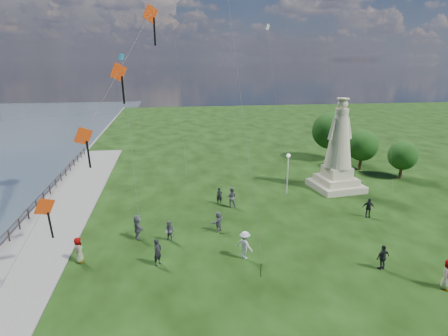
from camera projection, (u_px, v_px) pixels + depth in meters
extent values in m
cube|color=slate|center=(7.00, 245.00, 26.94)|extent=(0.30, 160.00, 0.60)
cube|color=slate|center=(34.00, 253.00, 25.33)|extent=(5.00, 60.00, 0.10)
cylinder|color=black|center=(9.00, 236.00, 26.77)|extent=(0.11, 0.11, 1.00)
cylinder|color=black|center=(19.00, 224.00, 28.67)|extent=(0.11, 0.11, 1.00)
cylinder|color=black|center=(28.00, 214.00, 30.57)|extent=(0.11, 0.11, 1.00)
cylinder|color=black|center=(36.00, 205.00, 32.47)|extent=(0.11, 0.11, 1.00)
cylinder|color=black|center=(44.00, 197.00, 34.37)|extent=(0.11, 0.11, 1.00)
cylinder|color=black|center=(50.00, 190.00, 36.27)|extent=(0.11, 0.11, 1.00)
cylinder|color=black|center=(56.00, 184.00, 38.17)|extent=(0.11, 0.11, 1.00)
cylinder|color=black|center=(61.00, 178.00, 40.07)|extent=(0.11, 0.11, 1.00)
cylinder|color=black|center=(66.00, 172.00, 41.97)|extent=(0.11, 0.11, 1.00)
cylinder|color=black|center=(70.00, 167.00, 43.87)|extent=(0.11, 0.11, 1.00)
cylinder|color=black|center=(74.00, 163.00, 45.77)|extent=(0.11, 0.11, 1.00)
cylinder|color=black|center=(78.00, 159.00, 47.67)|extent=(0.11, 0.11, 1.00)
cylinder|color=black|center=(81.00, 155.00, 49.57)|extent=(0.11, 0.11, 1.00)
cylinder|color=black|center=(84.00, 152.00, 51.47)|extent=(0.11, 0.11, 1.00)
cube|color=black|center=(8.00, 230.00, 26.64)|extent=(0.06, 52.00, 0.06)
cube|color=black|center=(9.00, 235.00, 26.76)|extent=(0.06, 52.00, 0.06)
cube|color=tan|center=(336.00, 186.00, 38.08)|extent=(5.05, 5.05, 0.64)
cube|color=tan|center=(336.00, 180.00, 37.90)|extent=(3.85, 3.85, 0.64)
cube|color=tan|center=(337.00, 172.00, 37.67)|extent=(2.65, 2.65, 1.07)
cylinder|color=tan|center=(342.00, 111.00, 35.97)|extent=(1.44, 1.44, 0.43)
sphere|color=tan|center=(343.00, 104.00, 35.79)|extent=(0.98, 0.98, 0.98)
cylinder|color=tan|center=(343.00, 99.00, 35.64)|extent=(1.18, 1.18, 0.11)
cylinder|color=silver|center=(287.00, 175.00, 36.23)|extent=(0.11, 0.11, 3.75)
sphere|color=white|center=(288.00, 155.00, 35.68)|extent=(0.38, 0.38, 0.38)
cylinder|color=#382314|center=(360.00, 162.00, 44.55)|extent=(0.36, 0.36, 1.83)
sphere|color=#1A3D10|center=(362.00, 145.00, 43.98)|extent=(3.66, 3.66, 3.66)
cylinder|color=#382314|center=(401.00, 171.00, 41.48)|extent=(0.36, 0.36, 1.58)
sphere|color=#1A3D10|center=(403.00, 155.00, 40.98)|extent=(3.17, 3.17, 3.17)
cylinder|color=#382314|center=(329.00, 151.00, 48.99)|extent=(0.36, 0.36, 2.38)
sphere|color=#1A3D10|center=(331.00, 131.00, 48.25)|extent=(4.75, 4.75, 4.75)
imported|color=black|center=(158.00, 252.00, 23.76)|extent=(0.74, 0.78, 1.78)
imported|color=#595960|center=(170.00, 231.00, 26.90)|extent=(0.89, 0.79, 1.56)
imported|color=silver|center=(245.00, 245.00, 24.54)|extent=(1.26, 1.36, 1.90)
imported|color=black|center=(383.00, 257.00, 23.26)|extent=(1.06, 0.71, 1.65)
imported|color=#595960|center=(447.00, 274.00, 21.24)|extent=(1.05, 0.94, 1.82)
imported|color=#595960|center=(138.00, 227.00, 27.26)|extent=(1.16, 1.86, 1.86)
imported|color=black|center=(219.00, 196.00, 33.96)|extent=(0.59, 0.41, 1.53)
imported|color=#595960|center=(231.00, 197.00, 33.17)|extent=(1.02, 0.77, 1.86)
imported|color=black|center=(368.00, 208.00, 31.05)|extent=(1.08, 0.79, 1.65)
imported|color=#595960|center=(79.00, 250.00, 24.11)|extent=(0.76, 0.96, 1.71)
imported|color=#595960|center=(218.00, 222.00, 28.45)|extent=(1.48, 1.53, 1.61)
cube|color=red|center=(45.00, 207.00, 18.03)|extent=(0.87, 0.64, 1.03)
cube|color=black|center=(50.00, 225.00, 18.23)|extent=(0.10, 0.28, 1.48)
cube|color=red|center=(83.00, 136.00, 18.96)|extent=(0.87, 0.64, 1.03)
cube|color=black|center=(89.00, 155.00, 19.16)|extent=(0.10, 0.28, 1.48)
cube|color=red|center=(118.00, 72.00, 19.90)|extent=(0.87, 0.64, 1.03)
cube|color=black|center=(123.00, 90.00, 20.09)|extent=(0.10, 0.28, 1.48)
cube|color=red|center=(150.00, 14.00, 20.83)|extent=(0.87, 0.64, 1.03)
cube|color=black|center=(155.00, 32.00, 21.02)|extent=(0.10, 0.28, 1.48)
cylinder|color=black|center=(261.00, 270.00, 22.53)|extent=(0.06, 0.06, 0.90)
cube|color=teal|center=(121.00, 57.00, 32.22)|extent=(0.51, 0.39, 0.57)
cylinder|color=#595959|center=(130.00, 136.00, 31.70)|extent=(1.02, 5.02, 12.85)
cube|color=silver|center=(268.00, 27.00, 35.72)|extent=(0.51, 0.39, 0.57)
cylinder|color=#595959|center=(277.00, 112.00, 35.58)|extent=(1.02, 5.02, 15.62)
cylinder|color=#595959|center=(329.00, 72.00, 39.45)|extent=(1.02, 5.02, 22.80)
cylinder|color=#595959|center=(178.00, 68.00, 40.85)|extent=(1.02, 5.02, 23.45)
cylinder|color=#595959|center=(230.00, 41.00, 39.23)|extent=(1.02, 5.02, 29.08)
cylinder|color=#595959|center=(387.00, 83.00, 36.27)|extent=(1.02, 5.02, 20.85)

